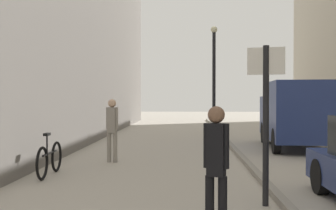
% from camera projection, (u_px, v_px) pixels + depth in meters
% --- Properties ---
extents(ground_plane, '(80.00, 80.00, 0.00)m').
position_uv_depth(ground_plane, '(186.00, 154.00, 13.38)').
color(ground_plane, '#A8A093').
extents(kerb_strip, '(0.16, 40.00, 0.12)m').
position_uv_depth(kerb_strip, '(237.00, 152.00, 13.31)').
color(kerb_strip, gray).
rests_on(kerb_strip, ground_plane).
extents(pedestrian_main_foreground, '(0.34, 0.22, 1.72)m').
position_uv_depth(pedestrian_main_foreground, '(112.00, 126.00, 11.62)').
color(pedestrian_main_foreground, gray).
rests_on(pedestrian_main_foreground, ground_plane).
extents(pedestrian_mid_block, '(0.32, 0.24, 1.65)m').
position_uv_depth(pedestrian_mid_block, '(216.00, 162.00, 5.35)').
color(pedestrian_mid_block, black).
rests_on(pedestrian_mid_block, ground_plane).
extents(delivery_van, '(2.34, 4.94, 2.29)m').
position_uv_depth(delivery_van, '(297.00, 113.00, 14.81)').
color(delivery_van, navy).
rests_on(delivery_van, ground_plane).
extents(street_sign_post, '(0.59, 0.18, 2.60)m').
position_uv_depth(street_sign_post, '(266.00, 111.00, 6.92)').
color(street_sign_post, black).
rests_on(street_sign_post, ground_plane).
extents(lamp_post, '(0.28, 0.28, 4.76)m').
position_uv_depth(lamp_post, '(214.00, 75.00, 18.00)').
color(lamp_post, black).
rests_on(lamp_post, ground_plane).
extents(bicycle_leaning, '(0.10, 1.77, 0.98)m').
position_uv_depth(bicycle_leaning, '(50.00, 159.00, 9.61)').
color(bicycle_leaning, black).
rests_on(bicycle_leaning, ground_plane).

